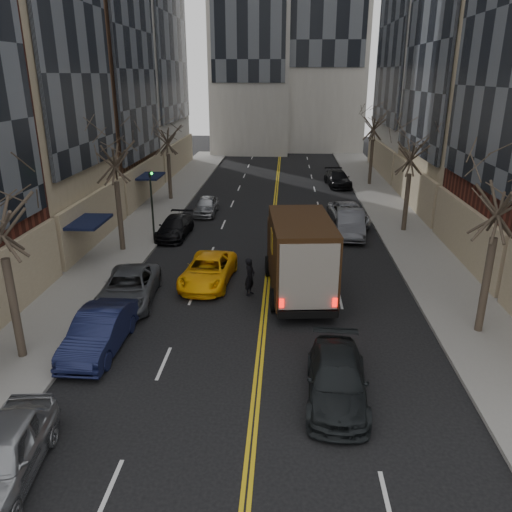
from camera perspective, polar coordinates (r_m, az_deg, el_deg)
The scene contains 20 objects.
sidewalk_left at distance 37.30m, azimuth -12.00°, elevation 4.23°, with size 4.00×66.00×0.15m, color slate.
sidewalk_right at distance 36.89m, azimuth 16.13°, elevation 3.70°, with size 4.00×66.00×0.15m, color slate.
tree_lf_mid at distance 29.42m, azimuth -16.10°, elevation 12.72°, with size 3.20×3.20×8.91m.
tree_lf_far at distance 41.90m, azimuth -10.18°, elevation 14.35°, with size 3.20×3.20×8.12m.
tree_rt_near at distance 20.53m, azimuth 26.51°, elevation 8.12°, with size 3.20×3.20×8.71m.
tree_rt_mid at distance 33.77m, azimuth 17.51°, elevation 12.70°, with size 3.20×3.20×8.32m.
tree_rt_far at distance 48.36m, azimuth 13.43°, elevation 15.71°, with size 3.20×3.20×9.11m.
traffic_signal at distance 31.53m, azimuth -11.85°, elevation 6.52°, with size 0.29×0.26×4.70m.
ups_truck at distance 23.54m, azimuth 4.96°, elevation 0.06°, with size 3.40×7.28×3.87m.
observer_sedan at distance 16.79m, azimuth 9.22°, elevation -13.77°, with size 2.19×4.85×1.38m.
taxi at distance 25.19m, azimuth -5.50°, elevation -1.66°, with size 2.27×4.93×1.37m, color #FFB20A.
pedestrian at distance 23.68m, azimuth -0.71°, elevation -2.39°, with size 0.67×0.44×1.85m, color black.
parked_lf_a at distance 15.24m, azimuth -27.05°, elevation -19.64°, with size 1.82×4.51×1.54m, color #9A9CA1.
parked_lf_b at distance 20.05m, azimuth -17.47°, elevation -8.24°, with size 1.64×4.71×1.55m, color #101534.
parked_lf_c at distance 23.77m, azimuth -14.33°, elevation -3.52°, with size 2.37×5.13×1.43m, color #484A4F.
parked_lf_d at distance 32.83m, azimuth -9.26°, elevation 3.29°, with size 1.82×4.47×1.30m, color black.
parked_lf_e at distance 37.91m, azimuth -5.69°, elevation 5.76°, with size 1.58×3.94×1.34m, color #94969B.
parked_rt_a at distance 33.13m, azimuth 10.73°, elevation 3.66°, with size 1.73×4.97×1.64m, color #4D4E54.
parked_rt_b at distance 35.95m, azimuth 10.47°, elevation 4.78°, with size 2.34×5.07×1.41m, color #A6A8AE.
parked_rt_c at distance 48.19m, azimuth 9.32°, elevation 8.72°, with size 2.00×4.93×1.43m, color black.
Camera 1 is at (0.83, -7.59, 9.96)m, focal length 35.00 mm.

